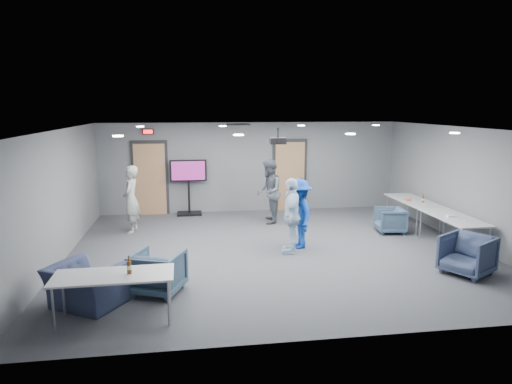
{
  "coord_description": "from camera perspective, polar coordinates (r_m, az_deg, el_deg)",
  "views": [
    {
      "loc": [
        -1.85,
        -9.61,
        3.17
      ],
      "look_at": [
        -0.32,
        0.73,
        1.2
      ],
      "focal_mm": 32.0,
      "sensor_mm": 36.0,
      "label": 1
    }
  ],
  "objects": [
    {
      "name": "exit_sign",
      "position": [
        13.61,
        -13.35,
        7.35
      ],
      "size": [
        0.32,
        0.08,
        0.16
      ],
      "color": "black",
      "rests_on": "wall_back"
    },
    {
      "name": "tv_stand",
      "position": [
        13.54,
        -8.42,
        1.02
      ],
      "size": [
        1.07,
        0.51,
        1.64
      ],
      "color": "black",
      "rests_on": "floor"
    },
    {
      "name": "table_right_b",
      "position": [
        11.18,
        23.44,
        -3.05
      ],
      "size": [
        0.78,
        1.87,
        0.73
      ],
      "rotation": [
        0.0,
        0.0,
        1.57
      ],
      "color": "#A9ACAE",
      "rests_on": "floor"
    },
    {
      "name": "chair_right_a",
      "position": [
        12.1,
        16.42,
        -3.41
      ],
      "size": [
        0.78,
        0.76,
        0.63
      ],
      "primitive_type": "imported",
      "rotation": [
        0.0,
        0.0,
        -1.7
      ],
      "color": "#3B5066",
      "rests_on": "floor"
    },
    {
      "name": "chair_right_c",
      "position": [
        9.65,
        24.89,
        -7.13
      ],
      "size": [
        1.14,
        1.13,
        0.77
      ],
      "primitive_type": "imported",
      "rotation": [
        0.0,
        0.0,
        -1.03
      ],
      "color": "#36415D",
      "rests_on": "floor"
    },
    {
      "name": "person_c",
      "position": [
        9.96,
        4.47,
        -2.95
      ],
      "size": [
        0.65,
        1.04,
        1.66
      ],
      "primitive_type": "imported",
      "rotation": [
        0.0,
        0.0,
        -1.84
      ],
      "color": "silver",
      "rests_on": "floor"
    },
    {
      "name": "wall_front",
      "position": [
        6.18,
        9.47,
        -6.59
      ],
      "size": [
        9.0,
        0.02,
        2.7
      ],
      "primitive_type": "cube",
      "color": "slate",
      "rests_on": "floor"
    },
    {
      "name": "wrapper",
      "position": [
        11.13,
        23.23,
        -2.76
      ],
      "size": [
        0.21,
        0.15,
        0.04
      ],
      "primitive_type": "cube",
      "rotation": [
        0.0,
        0.0,
        -0.14
      ],
      "color": "silver",
      "rests_on": "table_right_b"
    },
    {
      "name": "snack_box",
      "position": [
        12.64,
        18.45,
        -0.93
      ],
      "size": [
        0.19,
        0.14,
        0.04
      ],
      "primitive_type": "cube",
      "rotation": [
        0.0,
        0.0,
        0.22
      ],
      "color": "#D45735",
      "rests_on": "table_right_a"
    },
    {
      "name": "ceiling",
      "position": [
        9.8,
        2.52,
        7.91
      ],
      "size": [
        9.0,
        9.0,
        0.0
      ],
      "primitive_type": "plane",
      "rotation": [
        3.14,
        0.0,
        0.0
      ],
      "color": "silver",
      "rests_on": "wall_back"
    },
    {
      "name": "projector",
      "position": [
        10.39,
        2.76,
        6.43
      ],
      "size": [
        0.38,
        0.36,
        0.36
      ],
      "rotation": [
        0.0,
        0.0,
        -0.08
      ],
      "color": "black",
      "rests_on": "ceiling"
    },
    {
      "name": "chair_front_a",
      "position": [
        8.11,
        -12.13,
        -9.76
      ],
      "size": [
        1.04,
        1.05,
        0.74
      ],
      "primitive_type": "imported",
      "rotation": [
        0.0,
        0.0,
        2.76
      ],
      "color": "#3A5065",
      "rests_on": "floor"
    },
    {
      "name": "person_a",
      "position": [
        11.91,
        -15.35,
        -0.91
      ],
      "size": [
        0.48,
        0.67,
        1.72
      ],
      "primitive_type": "imported",
      "rotation": [
        0.0,
        0.0,
        -1.68
      ],
      "color": "#9FA2A0",
      "rests_on": "floor"
    },
    {
      "name": "door_right",
      "position": [
        14.06,
        4.23,
        2.04
      ],
      "size": [
        1.06,
        0.17,
        2.24
      ],
      "color": "black",
      "rests_on": "wall_back"
    },
    {
      "name": "wall_left",
      "position": [
        10.13,
        -23.41,
        -0.56
      ],
      "size": [
        0.02,
        8.0,
        2.7
      ],
      "primitive_type": "cube",
      "color": "slate",
      "rests_on": "floor"
    },
    {
      "name": "chair_front_b",
      "position": [
        7.92,
        -20.45,
        -10.91
      ],
      "size": [
        1.39,
        1.35,
        0.69
      ],
      "primitive_type": "imported",
      "rotation": [
        0.0,
        0.0,
        2.59
      ],
      "color": "#333B59",
      "rests_on": "floor"
    },
    {
      "name": "door_left",
      "position": [
        13.77,
        -13.1,
        1.61
      ],
      "size": [
        1.06,
        0.17,
        2.24
      ],
      "color": "black",
      "rests_on": "wall_back"
    },
    {
      "name": "downlights",
      "position": [
        9.8,
        2.52,
        7.83
      ],
      "size": [
        6.18,
        3.78,
        0.02
      ],
      "color": "white",
      "rests_on": "ceiling"
    },
    {
      "name": "person_b",
      "position": [
        12.45,
        1.62,
        0.06
      ],
      "size": [
        0.8,
        0.96,
        1.76
      ],
      "primitive_type": "imported",
      "rotation": [
        0.0,
        0.0,
        -1.75
      ],
      "color": "#4F565E",
      "rests_on": "floor"
    },
    {
      "name": "bottle_front",
      "position": [
        7.08,
        -15.57,
        -9.01
      ],
      "size": [
        0.07,
        0.07,
        0.28
      ],
      "color": "#603710",
      "rests_on": "table_front_left"
    },
    {
      "name": "wall_right",
      "position": [
        11.66,
        24.73,
        0.71
      ],
      "size": [
        0.02,
        8.0,
        2.7
      ],
      "primitive_type": "cube",
      "color": "slate",
      "rests_on": "floor"
    },
    {
      "name": "table_front_left",
      "position": [
        7.15,
        -17.38,
        -10.17
      ],
      "size": [
        1.76,
        0.76,
        0.73
      ],
      "rotation": [
        0.0,
        0.0,
        0.02
      ],
      "color": "#A9ACAE",
      "rests_on": "floor"
    },
    {
      "name": "table_right_a",
      "position": [
        12.79,
        19.0,
        -1.11
      ],
      "size": [
        0.78,
        1.88,
        0.73
      ],
      "rotation": [
        0.0,
        0.0,
        1.57
      ],
      "color": "#A9ACAE",
      "rests_on": "floor"
    },
    {
      "name": "person_d",
      "position": [
        10.32,
        5.39,
        -2.7
      ],
      "size": [
        0.7,
        1.08,
        1.58
      ],
      "primitive_type": "imported",
      "rotation": [
        0.0,
        0.0,
        -1.46
      ],
      "color": "#173D95",
      "rests_on": "floor"
    },
    {
      "name": "bottle_right",
      "position": [
        12.5,
        20.16,
        -0.85
      ],
      "size": [
        0.06,
        0.06,
        0.23
      ],
      "color": "#603710",
      "rests_on": "table_right_a"
    },
    {
      "name": "floor",
      "position": [
        10.29,
        2.39,
        -7.29
      ],
      "size": [
        9.0,
        9.0,
        0.0
      ],
      "primitive_type": "plane",
      "color": "#3C3E44",
      "rests_on": "ground"
    },
    {
      "name": "wall_back",
      "position": [
        13.85,
        -0.66,
        3.12
      ],
      "size": [
        9.0,
        0.02,
        2.7
      ],
      "primitive_type": "cube",
      "color": "slate",
      "rests_on": "floor"
    },
    {
      "name": "hvac_diffuser",
      "position": [
        12.49,
        -2.22,
        8.44
      ],
      "size": [
        0.6,
        0.6,
        0.03
      ],
      "primitive_type": "cube",
      "color": "black",
      "rests_on": "ceiling"
    }
  ]
}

